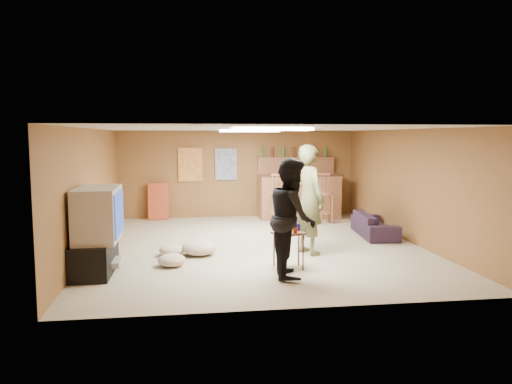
{
  "coord_description": "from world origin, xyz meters",
  "views": [
    {
      "loc": [
        -1.35,
        -9.17,
        2.06
      ],
      "look_at": [
        0.0,
        0.2,
        1.0
      ],
      "focal_mm": 35.0,
      "sensor_mm": 36.0,
      "label": 1
    }
  ],
  "objects": [
    {
      "name": "person_olive",
      "position": [
        0.8,
        -0.76,
        0.96
      ],
      "size": [
        0.69,
        0.82,
        1.92
      ],
      "primitive_type": "imported",
      "rotation": [
        0.0,
        0.0,
        1.97
      ],
      "color": "brown",
      "rests_on": "ground"
    },
    {
      "name": "tv_screen",
      "position": [
        -2.34,
        -1.5,
        0.9
      ],
      "size": [
        0.02,
        0.95,
        0.65
      ],
      "primitive_type": "cube",
      "color": "navy",
      "rests_on": "tv_body"
    },
    {
      "name": "ceiling",
      "position": [
        0.0,
        0.0,
        2.2
      ],
      "size": [
        6.0,
        7.0,
        0.02
      ],
      "primitive_type": "cube",
      "color": "silver",
      "rests_on": "ground"
    },
    {
      "name": "bar_lip",
      "position": [
        1.5,
        2.7,
        1.1
      ],
      "size": [
        2.1,
        0.12,
        0.05
      ],
      "primitive_type": "cube",
      "color": "#3A1B12",
      "rests_on": "bar_counter"
    },
    {
      "name": "wall_front",
      "position": [
        0.0,
        -3.5,
        1.1
      ],
      "size": [
        6.0,
        0.02,
        2.2
      ],
      "primitive_type": "cube",
      "color": "brown",
      "rests_on": "ground"
    },
    {
      "name": "tv_body",
      "position": [
        -2.65,
        -1.5,
        0.9
      ],
      "size": [
        0.6,
        1.1,
        0.8
      ],
      "primitive_type": "cube",
      "color": "#B2B2B7",
      "rests_on": "tv_stand"
    },
    {
      "name": "cushion_mid",
      "position": [
        -1.59,
        -0.57,
        0.1
      ],
      "size": [
        0.52,
        0.52,
        0.2
      ],
      "primitive_type": "ellipsoid",
      "rotation": [
        0.0,
        0.0,
        -0.23
      ],
      "color": "tan",
      "rests_on": "ground"
    },
    {
      "name": "cushion_far",
      "position": [
        -1.57,
        -1.3,
        0.1
      ],
      "size": [
        0.58,
        0.58,
        0.2
      ],
      "primitive_type": "ellipsoid",
      "rotation": [
        0.0,
        0.0,
        -0.37
      ],
      "color": "tan",
      "rests_on": "ground"
    },
    {
      "name": "poster_left",
      "position": [
        -1.2,
        3.46,
        1.35
      ],
      "size": [
        0.6,
        0.03,
        0.85
      ],
      "primitive_type": "cube",
      "color": "#BF3F26",
      "rests_on": "wall_back"
    },
    {
      "name": "person_black",
      "position": [
        0.2,
        -2.1,
        0.88
      ],
      "size": [
        0.75,
        0.92,
        1.75
      ],
      "primitive_type": "imported",
      "rotation": [
        0.0,
        0.0,
        1.46
      ],
      "color": "black",
      "rests_on": "ground"
    },
    {
      "name": "ceiling_panel_back",
      "position": [
        0.0,
        1.2,
        2.17
      ],
      "size": [
        1.2,
        0.6,
        0.04
      ],
      "primitive_type": "cube",
      "color": "white",
      "rests_on": "ceiling"
    },
    {
      "name": "dvd_box",
      "position": [
        -2.5,
        -1.5,
        0.15
      ],
      "size": [
        0.35,
        0.5,
        0.08
      ],
      "primitive_type": "cube",
      "color": "#B2B2B7",
      "rests_on": "tv_stand"
    },
    {
      "name": "ceiling_panel_front",
      "position": [
        0.0,
        -1.5,
        2.17
      ],
      "size": [
        1.2,
        0.6,
        0.04
      ],
      "primitive_type": "cube",
      "color": "white",
      "rests_on": "ceiling"
    },
    {
      "name": "cushion_near_tv",
      "position": [
        -1.11,
        -0.61,
        0.14
      ],
      "size": [
        0.78,
        0.78,
        0.27
      ],
      "primitive_type": "ellipsoid",
      "rotation": [
        0.0,
        0.0,
        0.37
      ],
      "color": "tan",
      "rests_on": "ground"
    },
    {
      "name": "folding_chair_stack",
      "position": [
        -2.0,
        3.3,
        0.45
      ],
      "size": [
        0.5,
        0.26,
        0.91
      ],
      "primitive_type": "cube",
      "rotation": [
        -0.14,
        0.0,
        0.0
      ],
      "color": "#BE4223",
      "rests_on": "ground"
    },
    {
      "name": "bar_shelf",
      "position": [
        1.5,
        3.4,
        1.5
      ],
      "size": [
        2.0,
        0.18,
        0.05
      ],
      "primitive_type": "cube",
      "color": "brown",
      "rests_on": "bar_backing"
    },
    {
      "name": "bar_stool_right",
      "position": [
        1.96,
        2.19,
        0.62
      ],
      "size": [
        0.4,
        0.4,
        1.24
      ],
      "primitive_type": null,
      "rotation": [
        0.0,
        0.0,
        -0.02
      ],
      "color": "brown",
      "rests_on": "ground"
    },
    {
      "name": "bar_stool_left",
      "position": [
        0.81,
        2.2,
        0.6
      ],
      "size": [
        0.44,
        0.44,
        1.21
      ],
      "primitive_type": null,
      "rotation": [
        0.0,
        0.0,
        0.16
      ],
      "color": "brown",
      "rests_on": "ground"
    },
    {
      "name": "bar_backing",
      "position": [
        1.5,
        3.42,
        1.2
      ],
      "size": [
        2.0,
        0.14,
        0.6
      ],
      "primitive_type": "cube",
      "color": "brown",
      "rests_on": "bar_counter"
    },
    {
      "name": "bottle_row",
      "position": [
        1.44,
        3.38,
        1.65
      ],
      "size": [
        1.76,
        0.08,
        0.26
      ],
      "primitive_type": null,
      "color": "#3F7233",
      "rests_on": "bar_shelf"
    },
    {
      "name": "cup_red_near",
      "position": [
        0.11,
        -1.66,
        0.63
      ],
      "size": [
        0.1,
        0.1,
        0.11
      ],
      "primitive_type": "cylinder",
      "rotation": [
        0.0,
        0.0,
        -0.36
      ],
      "color": "#B02B0B",
      "rests_on": "tray_table"
    },
    {
      "name": "ground",
      "position": [
        0.0,
        0.0,
        0.0
      ],
      "size": [
        7.0,
        7.0,
        0.0
      ],
      "primitive_type": "plane",
      "color": "tan",
      "rests_on": "ground"
    },
    {
      "name": "wall_right",
      "position": [
        3.0,
        0.0,
        1.1
      ],
      "size": [
        0.02,
        7.0,
        2.2
      ],
      "primitive_type": "cube",
      "color": "brown",
      "rests_on": "ground"
    },
    {
      "name": "poster_right",
      "position": [
        -0.3,
        3.46,
        1.35
      ],
      "size": [
        0.55,
        0.03,
        0.8
      ],
      "primitive_type": "cube",
      "color": "#334C99",
      "rests_on": "wall_back"
    },
    {
      "name": "wall_left",
      "position": [
        -3.0,
        0.0,
        1.1
      ],
      "size": [
        0.02,
        7.0,
        2.2
      ],
      "primitive_type": "cube",
      "color": "brown",
      "rests_on": "ground"
    },
    {
      "name": "cup_blue",
      "position": [
        0.41,
        -1.58,
        0.63
      ],
      "size": [
        0.09,
        0.09,
        0.11
      ],
      "primitive_type": "cylinder",
      "rotation": [
        0.0,
        0.0,
        -0.15
      ],
      "color": "navy",
      "rests_on": "tray_table"
    },
    {
      "name": "tv_stand",
      "position": [
        -2.72,
        -1.5,
        0.25
      ],
      "size": [
        0.55,
        1.3,
        0.5
      ],
      "primitive_type": "cube",
      "color": "black",
      "rests_on": "ground"
    },
    {
      "name": "tray_table",
      "position": [
        0.24,
        -1.69,
        0.29
      ],
      "size": [
        0.53,
        0.47,
        0.58
      ],
      "primitive_type": "cube",
      "rotation": [
        0.0,
        0.0,
        0.31
      ],
      "color": "#3A1B12",
      "rests_on": "ground"
    },
    {
      "name": "wall_back",
      "position": [
        0.0,
        3.5,
        1.1
      ],
      "size": [
        6.0,
        0.02,
        2.2
      ],
      "primitive_type": "cube",
      "color": "brown",
      "rests_on": "ground"
    },
    {
      "name": "bar_counter",
      "position": [
        1.5,
        2.95,
        0.55
      ],
      "size": [
        2.0,
        0.6,
        1.1
      ],
      "primitive_type": "cube",
      "color": "brown",
      "rests_on": "ground"
    },
    {
      "name": "cup_red_far",
      "position": [
        0.32,
        -1.78,
        0.62
      ],
      "size": [
        0.08,
        0.08,
        0.1
      ],
      "primitive_type": "cylinder",
      "rotation": [
        0.0,
        0.0,
        -0.12
      ],
      "color": "#B02B0B",
      "rests_on": "tray_table"
    },
    {
      "name": "sofa",
      "position": [
        2.55,
        0.59,
        0.24
      ],
      "size": [
        0.79,
        1.67,
        0.47
      ],
      "primitive_type": "imported",
      "rotation": [
        0.0,
        0.0,
        1.47
      ],
      "color": "black",
      "rests_on": "ground"
    }
  ]
}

